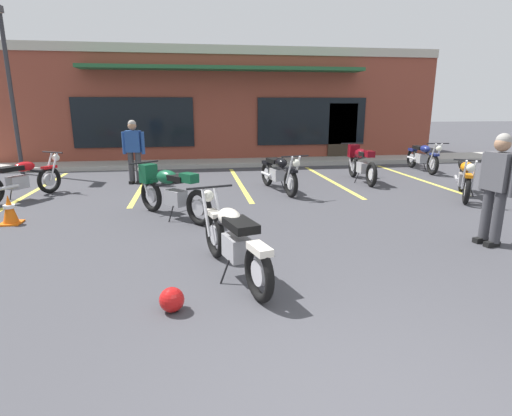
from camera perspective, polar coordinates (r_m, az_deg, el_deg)
ground_plane at (r=6.43m, az=2.61°, el=-4.50°), size 80.00×80.00×0.00m
sidewalk_kerb at (r=14.56m, az=-3.97°, el=6.42°), size 22.00×1.80×0.14m
brick_storefront_building at (r=17.95m, az=-5.09°, el=14.17°), size 15.97×6.96×4.05m
painted_stall_lines at (r=11.03m, az=-2.33°, el=3.53°), size 10.32×4.80×0.01m
motorcycle_foreground_classic at (r=5.00m, az=-3.19°, el=-4.49°), size 0.93×2.06×0.98m
motorcycle_red_sportbike at (r=10.38m, az=27.23°, el=3.84°), size 1.34×1.87×0.98m
motorcycle_black_cruiser at (r=10.46m, az=-30.01°, el=3.56°), size 1.39×1.85×0.98m
motorcycle_silver_naked at (r=9.92m, az=3.19°, el=4.98°), size 0.82×2.09×0.98m
motorcycle_blue_standard at (r=13.96m, az=22.30°, el=6.67°), size 0.68×2.11×0.98m
motorcycle_orange_scrambler at (r=11.62m, az=14.48°, el=6.26°), size 0.66×2.11×0.98m
motorcycle_cream_vintage at (r=7.77m, az=-12.05°, el=2.55°), size 1.53×1.75×0.98m
person_in_black_shirt at (r=6.96m, az=30.68°, el=3.04°), size 0.33×0.61×1.68m
person_in_shorts_foreground at (r=11.32m, az=-16.77°, el=8.07°), size 0.61×0.33×1.68m
helmet_on_pavement at (r=4.37m, az=-11.72°, el=-12.46°), size 0.26×0.26×0.26m
traffic_cone at (r=8.42m, az=-31.27°, el=-0.22°), size 0.34×0.34×0.53m
parking_lot_lamp_post at (r=14.17m, az=-31.63°, el=16.38°), size 0.24×0.76×4.71m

